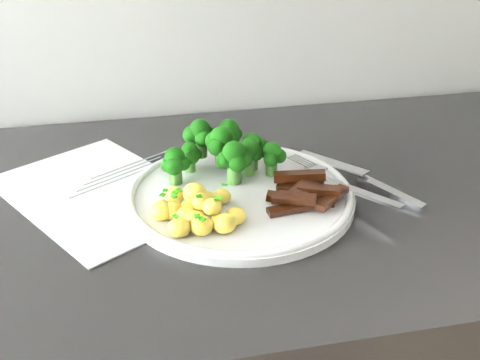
# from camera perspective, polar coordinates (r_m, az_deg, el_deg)

# --- Properties ---
(recipe_paper) EXTENTS (0.33, 0.35, 0.00)m
(recipe_paper) POSITION_cam_1_polar(r_m,az_deg,el_deg) (0.82, -13.49, -1.11)
(recipe_paper) COLOR silver
(recipe_paper) RESTS_ON counter
(plate) EXTENTS (0.30, 0.30, 0.02)m
(plate) POSITION_cam_1_polar(r_m,az_deg,el_deg) (0.78, 0.00, -1.40)
(plate) COLOR white
(plate) RESTS_ON counter
(broccoli) EXTENTS (0.17, 0.12, 0.07)m
(broccoli) POSITION_cam_1_polar(r_m,az_deg,el_deg) (0.81, -1.53, 3.11)
(broccoli) COLOR #386725
(broccoli) RESTS_ON plate
(potatoes) EXTENTS (0.11, 0.11, 0.04)m
(potatoes) POSITION_cam_1_polar(r_m,az_deg,el_deg) (0.71, -4.34, -2.99)
(potatoes) COLOR #F9E14B
(potatoes) RESTS_ON plate
(beef_strips) EXTENTS (0.11, 0.09, 0.03)m
(beef_strips) POSITION_cam_1_polar(r_m,az_deg,el_deg) (0.76, 6.43, -1.33)
(beef_strips) COLOR black
(beef_strips) RESTS_ON plate
(fork) EXTENTS (0.11, 0.18, 0.02)m
(fork) POSITION_cam_1_polar(r_m,az_deg,el_deg) (0.79, 10.17, -0.39)
(fork) COLOR silver
(fork) RESTS_ON plate
(knife) EXTENTS (0.13, 0.19, 0.02)m
(knife) POSITION_cam_1_polar(r_m,az_deg,el_deg) (0.82, 12.82, -0.39)
(knife) COLOR silver
(knife) RESTS_ON plate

